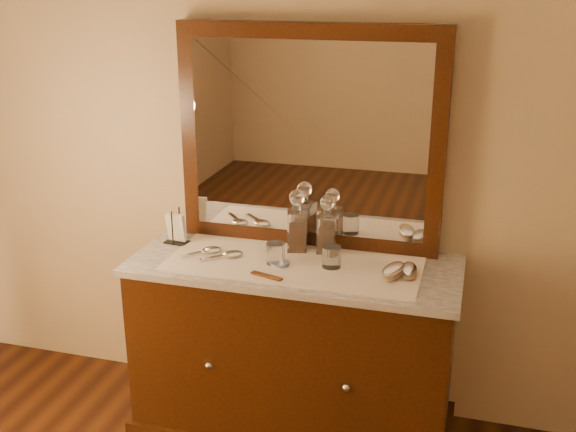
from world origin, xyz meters
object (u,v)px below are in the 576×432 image
object	(u,v)px
napkin_rack	(176,229)
brush_near	(393,271)
pin_dish	(280,264)
brush_far	(409,271)
hand_mirror_outer	(208,251)
hand_mirror_inner	(229,255)
comb	(267,276)
decanter_left	(297,227)
mirror_frame	(309,138)
decanter_right	(327,231)
dresser_cabinet	(294,351)

from	to	relation	value
napkin_rack	brush_near	bearing A→B (deg)	-6.12
pin_dish	brush_far	bearing A→B (deg)	5.02
brush_far	hand_mirror_outer	size ratio (longest dim) A/B	0.87
pin_dish	hand_mirror_inner	distance (m)	0.25
brush_far	hand_mirror_outer	bearing A→B (deg)	179.94
comb	brush_near	size ratio (longest dim) A/B	0.80
brush_near	hand_mirror_outer	bearing A→B (deg)	177.95
brush_far	brush_near	bearing A→B (deg)	-154.74
decanter_left	brush_near	xyz separation A→B (m)	(0.46, -0.17, -0.09)
pin_dish	napkin_rack	bearing A→B (deg)	166.60
mirror_frame	hand_mirror_inner	bearing A→B (deg)	-138.24
mirror_frame	decanter_right	distance (m)	0.42
comb	decanter_right	world-z (taller)	decanter_right
decanter_right	hand_mirror_outer	bearing A→B (deg)	-163.41
decanter_right	comb	bearing A→B (deg)	-117.90
decanter_left	hand_mirror_outer	xyz separation A→B (m)	(-0.38, -0.14, -0.10)
napkin_rack	decanter_right	bearing A→B (deg)	5.95
hand_mirror_outer	dresser_cabinet	bearing A→B (deg)	0.38
decanter_right	brush_far	distance (m)	0.43
napkin_rack	pin_dish	bearing A→B (deg)	-13.40
dresser_cabinet	pin_dish	distance (m)	0.46
dresser_cabinet	napkin_rack	xyz separation A→B (m)	(-0.59, 0.08, 0.51)
decanter_left	mirror_frame	bearing A→B (deg)	76.18
napkin_rack	hand_mirror_inner	bearing A→B (deg)	-18.41
napkin_rack	hand_mirror_inner	xyz separation A→B (m)	(0.29, -0.10, -0.05)
brush_far	hand_mirror_inner	size ratio (longest dim) A/B	0.84
hand_mirror_inner	mirror_frame	bearing A→B (deg)	41.76
comb	decanter_right	bearing A→B (deg)	78.18
mirror_frame	pin_dish	world-z (taller)	mirror_frame
decanter_left	decanter_right	world-z (taller)	decanter_left
pin_dish	comb	xyz separation A→B (m)	(-0.02, -0.13, -0.00)
dresser_cabinet	decanter_left	world-z (taller)	decanter_left
hand_mirror_outer	napkin_rack	bearing A→B (deg)	156.80
decanter_right	hand_mirror_outer	world-z (taller)	decanter_right
brush_far	hand_mirror_outer	xyz separation A→B (m)	(-0.90, 0.00, -0.01)
pin_dish	decanter_right	xyz separation A→B (m)	(0.16, 0.20, 0.10)
mirror_frame	brush_near	xyz separation A→B (m)	(0.44, -0.28, -0.47)
hand_mirror_outer	hand_mirror_inner	size ratio (longest dim) A/B	0.97
napkin_rack	brush_near	distance (m)	1.03
comb	hand_mirror_outer	distance (m)	0.38
brush_near	brush_far	xyz separation A→B (m)	(0.06, 0.03, -0.00)
mirror_frame	comb	size ratio (longest dim) A/B	8.19
mirror_frame	pin_dish	size ratio (longest dim) A/B	15.05
pin_dish	decanter_left	world-z (taller)	decanter_left
decanter_left	hand_mirror_outer	distance (m)	0.42
pin_dish	decanter_left	bearing A→B (deg)	82.70
pin_dish	decanter_right	size ratio (longest dim) A/B	0.30
dresser_cabinet	decanter_right	distance (m)	0.58
mirror_frame	napkin_rack	bearing A→B (deg)	-164.21
comb	decanter_left	world-z (taller)	decanter_left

